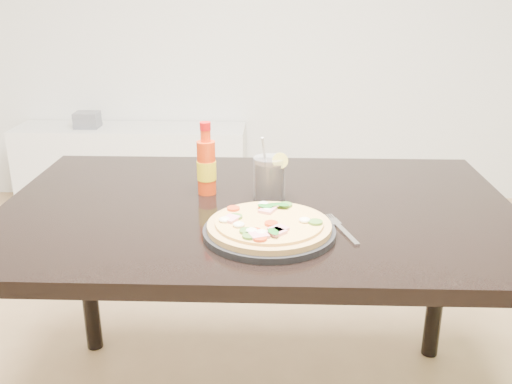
{
  "coord_description": "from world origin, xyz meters",
  "views": [
    {
      "loc": [
        0.09,
        -1.29,
        1.32
      ],
      "look_at": [
        0.04,
        0.04,
        0.83
      ],
      "focal_mm": 40.0,
      "sensor_mm": 36.0,
      "label": 1
    }
  ],
  "objects_px": {
    "cola_cup": "(269,179)",
    "media_console": "(133,166)",
    "hot_sauce_bottle": "(206,166)",
    "fork": "(341,228)",
    "pizza": "(268,225)",
    "plate": "(269,232)",
    "dining_table": "(257,232)"
  },
  "relations": [
    {
      "from": "cola_cup",
      "to": "fork",
      "type": "height_order",
      "value": "cola_cup"
    },
    {
      "from": "hot_sauce_bottle",
      "to": "fork",
      "type": "relative_size",
      "value": 1.13
    },
    {
      "from": "dining_table",
      "to": "pizza",
      "type": "xyz_separation_m",
      "value": [
        0.03,
        -0.2,
        0.11
      ]
    },
    {
      "from": "pizza",
      "to": "cola_cup",
      "type": "distance_m",
      "value": 0.26
    },
    {
      "from": "hot_sauce_bottle",
      "to": "pizza",
      "type": "bearing_deg",
      "value": -57.78
    },
    {
      "from": "pizza",
      "to": "plate",
      "type": "bearing_deg",
      "value": 30.38
    },
    {
      "from": "plate",
      "to": "dining_table",
      "type": "bearing_deg",
      "value": 99.73
    },
    {
      "from": "plate",
      "to": "pizza",
      "type": "height_order",
      "value": "pizza"
    },
    {
      "from": "plate",
      "to": "cola_cup",
      "type": "distance_m",
      "value": 0.26
    },
    {
      "from": "cola_cup",
      "to": "fork",
      "type": "bearing_deg",
      "value": -50.27
    },
    {
      "from": "dining_table",
      "to": "hot_sauce_bottle",
      "type": "distance_m",
      "value": 0.24
    },
    {
      "from": "hot_sauce_bottle",
      "to": "fork",
      "type": "height_order",
      "value": "hot_sauce_bottle"
    },
    {
      "from": "pizza",
      "to": "cola_cup",
      "type": "bearing_deg",
      "value": 90.29
    },
    {
      "from": "media_console",
      "to": "fork",
      "type": "bearing_deg",
      "value": -63.1
    },
    {
      "from": "pizza",
      "to": "media_console",
      "type": "distance_m",
      "value": 2.35
    },
    {
      "from": "dining_table",
      "to": "pizza",
      "type": "height_order",
      "value": "pizza"
    },
    {
      "from": "pizza",
      "to": "fork",
      "type": "bearing_deg",
      "value": 13.16
    },
    {
      "from": "cola_cup",
      "to": "media_console",
      "type": "height_order",
      "value": "cola_cup"
    },
    {
      "from": "dining_table",
      "to": "cola_cup",
      "type": "xyz_separation_m",
      "value": [
        0.03,
        0.05,
        0.14
      ]
    },
    {
      "from": "fork",
      "to": "media_console",
      "type": "distance_m",
      "value": 2.38
    },
    {
      "from": "pizza",
      "to": "media_console",
      "type": "bearing_deg",
      "value": 112.47
    },
    {
      "from": "hot_sauce_bottle",
      "to": "fork",
      "type": "xyz_separation_m",
      "value": [
        0.36,
        -0.25,
        -0.08
      ]
    },
    {
      "from": "cola_cup",
      "to": "hot_sauce_bottle",
      "type": "bearing_deg",
      "value": 170.43
    },
    {
      "from": "plate",
      "to": "media_console",
      "type": "distance_m",
      "value": 2.34
    },
    {
      "from": "plate",
      "to": "fork",
      "type": "height_order",
      "value": "plate"
    },
    {
      "from": "dining_table",
      "to": "fork",
      "type": "height_order",
      "value": "fork"
    },
    {
      "from": "media_console",
      "to": "cola_cup",
      "type": "bearing_deg",
      "value": -64.83
    },
    {
      "from": "plate",
      "to": "hot_sauce_bottle",
      "type": "relative_size",
      "value": 1.53
    },
    {
      "from": "hot_sauce_bottle",
      "to": "plate",
      "type": "bearing_deg",
      "value": -57.43
    },
    {
      "from": "cola_cup",
      "to": "media_console",
      "type": "xyz_separation_m",
      "value": [
        -0.87,
        1.86,
        -0.56
      ]
    },
    {
      "from": "plate",
      "to": "media_console",
      "type": "xyz_separation_m",
      "value": [
        -0.88,
        2.11,
        -0.51
      ]
    },
    {
      "from": "plate",
      "to": "hot_sauce_bottle",
      "type": "xyz_separation_m",
      "value": [
        -0.18,
        0.29,
        0.07
      ]
    }
  ]
}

